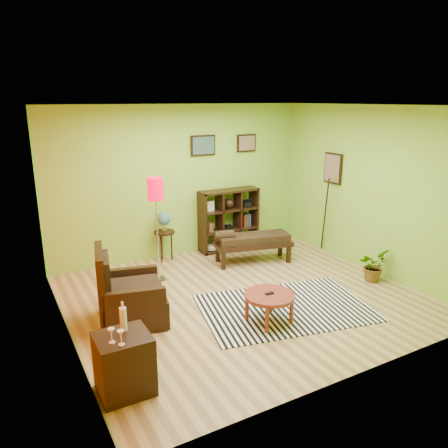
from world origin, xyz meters
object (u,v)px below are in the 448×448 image
floor_lamp (156,198)px  bench (251,241)px  armchair (128,299)px  side_cabinet (124,363)px  globe_table (164,224)px  potted_plant (373,269)px  coffee_table (269,298)px  cube_shelf (229,220)px

floor_lamp → bench: size_ratio=1.16×
armchair → side_cabinet: bearing=-108.3°
side_cabinet → armchair: bearing=71.7°
armchair → bench: (2.62, 1.07, 0.10)m
globe_table → potted_plant: globe_table is taller
floor_lamp → coffee_table: bearing=-68.7°
side_cabinet → bench: (3.08, 2.49, 0.09)m
cube_shelf → coffee_table: bearing=-109.5°
side_cabinet → globe_table: 3.77m
globe_table → bench: bearing=-32.0°
bench → potted_plant: bearing=-51.8°
armchair → globe_table: size_ratio=1.13×
armchair → cube_shelf: bearing=36.0°
globe_table → potted_plant: size_ratio=1.76×
side_cabinet → floor_lamp: floor_lamp is taller
coffee_table → side_cabinet: 2.15m
floor_lamp → cube_shelf: (1.80, 0.84, -0.79)m
coffee_table → globe_table: 2.89m
coffee_table → cube_shelf: size_ratio=0.56×
armchair → potted_plant: 3.97m
armchair → potted_plant: armchair is taller
bench → potted_plant: (1.31, -1.66, -0.21)m
coffee_table → floor_lamp: size_ratio=0.39×
potted_plant → armchair: bearing=171.4°
coffee_table → globe_table: size_ratio=0.73×
side_cabinet → bench: 3.96m
coffee_table → cube_shelf: cube_shelf is taller
armchair → cube_shelf: (2.65, 1.92, 0.28)m
cube_shelf → bench: size_ratio=0.82×
globe_table → cube_shelf: (1.37, 0.01, -0.10)m
armchair → side_cabinet: 1.49m
armchair → potted_plant: (3.92, -0.60, -0.11)m
coffee_table → floor_lamp: bearing=111.3°
floor_lamp → globe_table: floor_lamp is taller
globe_table → potted_plant: (2.65, -2.50, -0.49)m
cube_shelf → potted_plant: bearing=-63.1°
floor_lamp → potted_plant: 3.70m
bench → potted_plant: size_ratio=2.82×
armchair → floor_lamp: 1.74m
armchair → potted_plant: size_ratio=2.00×
globe_table → side_cabinet: bearing=-117.7°
coffee_table → globe_table: bearing=97.2°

